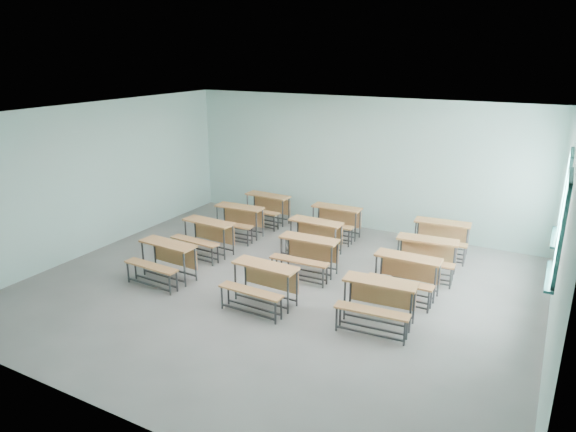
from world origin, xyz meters
name	(u,v)px	position (x,y,z in m)	size (l,w,h in m)	color
room	(282,206)	(0.08, 0.03, 1.60)	(9.04, 8.04, 3.24)	gray
desk_unit_r0c0	(165,256)	(-2.07, -0.72, 0.49)	(1.20, 0.84, 0.73)	#AC713E
desk_unit_r0c1	(262,279)	(0.10, -0.72, 0.49)	(1.18, 0.81, 0.73)	#AC713E
desk_unit_r0c2	(378,297)	(2.06, -0.41, 0.49)	(1.22, 0.87, 0.73)	#AC713E
desk_unit_r1c0	(206,233)	(-2.19, 0.72, 0.49)	(1.21, 0.84, 0.73)	#AC713E
desk_unit_r1c1	(307,251)	(0.20, 0.81, 0.49)	(1.19, 0.83, 0.73)	#AC713E
desk_unit_r1c2	(406,271)	(2.17, 0.80, 0.49)	(1.17, 0.78, 0.73)	#AC713E
desk_unit_r2c0	(237,217)	(-2.19, 1.95, 0.49)	(1.20, 0.83, 0.73)	#AC713E
desk_unit_r2c1	(314,233)	(-0.15, 1.83, 0.49)	(1.18, 0.81, 0.73)	#AC713E
desk_unit_r2c2	(426,252)	(2.26, 1.87, 0.49)	(1.23, 0.88, 0.73)	#AC713E
desk_unit_r3c0	(266,205)	(-2.12, 3.14, 0.49)	(1.20, 0.83, 0.73)	#AC713E
desk_unit_r3c1	(335,218)	(-0.16, 3.01, 0.49)	(1.17, 0.79, 0.73)	#AC713E
desk_unit_r3c2	(441,234)	(2.28, 3.07, 0.49)	(1.22, 0.87, 0.73)	#AC713E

